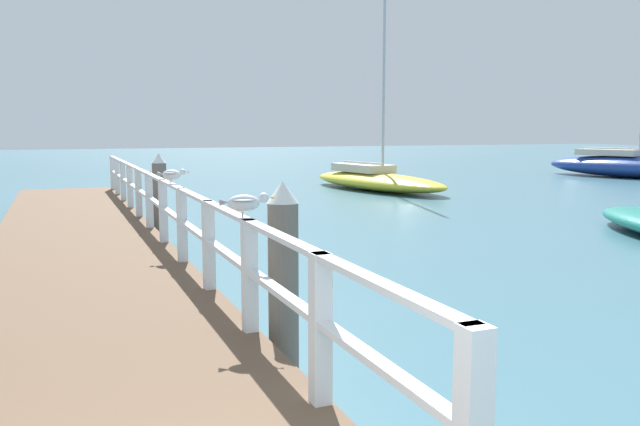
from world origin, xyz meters
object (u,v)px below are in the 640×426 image
seagull_foreground (245,202)px  boat_0 (629,165)px  boat_1 (375,180)px  dock_piling_near (283,279)px  seagull_background (172,174)px  dock_piling_far (160,198)px

seagull_foreground → boat_0: size_ratio=0.05×
boat_0 → boat_1: bearing=-12.1°
dock_piling_near → seagull_foreground: (-0.37, -0.06, 0.73)m
dock_piling_near → boat_1: 18.90m
boat_1 → seagull_background: bearing=43.0°
dock_piling_near → boat_1: bearing=60.4°
seagull_foreground → boat_0: boat_0 is taller
dock_piling_far → seagull_foreground: 7.68m
dock_piling_far → seagull_foreground: size_ratio=3.86×
dock_piling_near → seagull_foreground: bearing=-171.3°
boat_1 → seagull_foreground: bearing=49.9°
seagull_foreground → seagull_background: same height
seagull_foreground → boat_1: bearing=163.2°
boat_0 → boat_1: boat_0 is taller
dock_piling_far → boat_0: size_ratio=0.18×
dock_piling_near → seagull_background: dock_piling_near is taller
dock_piling_far → seagull_foreground: dock_piling_far is taller
seagull_foreground → dock_piling_near: bearing=112.3°
seagull_background → boat_1: size_ratio=0.05×
dock_piling_far → boat_1: boat_1 is taller
seagull_foreground → seagull_background: (-0.00, 3.80, 0.00)m
seagull_background → boat_0: bearing=156.1°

